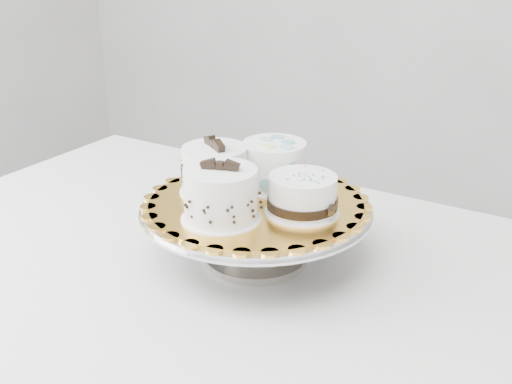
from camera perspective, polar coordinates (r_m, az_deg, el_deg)
The scene contains 7 objects.
table at distance 1.07m, azimuth -2.38°, elevation -10.02°, with size 1.32×0.89×0.75m.
cake_stand at distance 1.03m, azimuth 0.01°, elevation -2.68°, with size 0.37×0.37×0.10m.
cake_board at distance 1.02m, azimuth 0.01°, elevation -0.95°, with size 0.34×0.34×0.01m, color gold.
cake_swirl at distance 0.94m, azimuth -3.15°, elevation -0.34°, with size 0.14×0.14×0.10m.
cake_banded at distance 1.04m, azimuth -3.67°, elevation 1.82°, with size 0.14×0.14×0.10m.
cake_dots at distance 1.06m, azimuth 1.63°, elevation 2.48°, with size 0.13×0.13×0.08m.
cake_ribbon at distance 0.97m, azimuth 4.21°, elevation -0.33°, with size 0.13×0.13×0.06m.
Camera 1 is at (0.65, -0.58, 1.26)m, focal length 45.00 mm.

